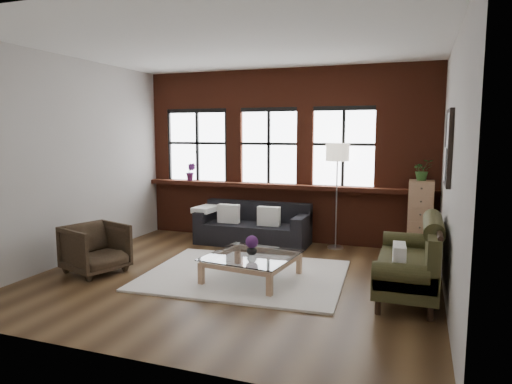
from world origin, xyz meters
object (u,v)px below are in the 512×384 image
(coffee_table, at_px, (252,268))
(floor_lamp, at_px, (337,192))
(armchair, at_px, (96,249))
(vintage_settee, at_px, (407,256))
(dark_sofa, at_px, (253,224))
(drawer_chest, at_px, (420,219))
(vase, at_px, (252,250))

(coffee_table, distance_m, floor_lamp, 2.44)
(armchair, bearing_deg, floor_lamp, -30.94)
(vintage_settee, bearing_deg, dark_sofa, 146.86)
(dark_sofa, bearing_deg, vintage_settee, -33.14)
(armchair, relative_size, coffee_table, 0.70)
(drawer_chest, bearing_deg, floor_lamp, 177.49)
(floor_lamp, bearing_deg, vintage_settee, -58.04)
(armchair, height_order, floor_lamp, floor_lamp)
(dark_sofa, distance_m, vintage_settee, 3.26)
(dark_sofa, height_order, vintage_settee, vintage_settee)
(vintage_settee, height_order, vase, vintage_settee)
(vintage_settee, height_order, armchair, vintage_settee)
(armchair, xyz_separation_m, drawer_chest, (4.44, 2.53, 0.27))
(vase, xyz_separation_m, drawer_chest, (2.17, 2.11, 0.19))
(coffee_table, xyz_separation_m, vase, (0.00, 0.00, 0.26))
(coffee_table, distance_m, vase, 0.26)
(drawer_chest, bearing_deg, dark_sofa, -176.88)
(vase, height_order, drawer_chest, drawer_chest)
(floor_lamp, bearing_deg, coffee_table, -109.77)
(drawer_chest, bearing_deg, armchair, -150.31)
(dark_sofa, bearing_deg, floor_lamp, 8.34)
(vintage_settee, relative_size, vase, 12.54)
(coffee_table, bearing_deg, dark_sofa, 109.85)
(vase, height_order, floor_lamp, floor_lamp)
(vase, distance_m, drawer_chest, 3.03)
(vintage_settee, height_order, drawer_chest, drawer_chest)
(armchair, bearing_deg, dark_sofa, -14.75)
(floor_lamp, bearing_deg, drawer_chest, -2.51)
(vintage_settee, distance_m, floor_lamp, 2.41)
(drawer_chest, bearing_deg, vase, -135.83)
(coffee_table, bearing_deg, vase, 0.00)
(vase, bearing_deg, dark_sofa, 109.85)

